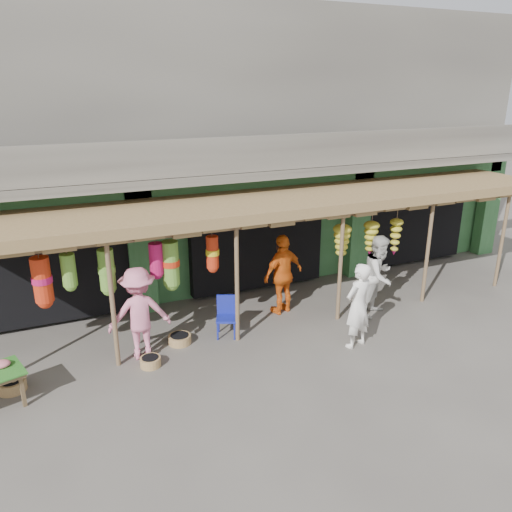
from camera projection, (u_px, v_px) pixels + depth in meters
name	position (u px, v px, depth m)	size (l,w,h in m)	color
ground	(295.00, 323.00, 11.41)	(80.00, 80.00, 0.00)	#514C47
building	(220.00, 149.00, 14.52)	(16.40, 6.80, 7.00)	gray
awning	(276.00, 206.00, 11.21)	(14.00, 2.70, 2.79)	brown
blue_chair	(226.00, 314.00, 10.75)	(0.55, 0.56, 0.88)	navy
basket_left	(12.00, 385.00, 8.88)	(0.49, 0.49, 0.21)	olive
basket_mid	(180.00, 339.00, 10.50)	(0.48, 0.48, 0.18)	#936942
basket_right	(150.00, 362.00, 9.65)	(0.40, 0.40, 0.18)	#9D8249
person_front	(358.00, 306.00, 10.14)	(0.66, 0.44, 1.82)	white
person_right	(379.00, 276.00, 11.58)	(0.94, 0.73, 1.93)	beige
person_vendor	(283.00, 274.00, 11.67)	(1.13, 0.47, 1.93)	orange
person_shopper	(139.00, 313.00, 9.74)	(1.22, 0.70, 1.89)	pink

